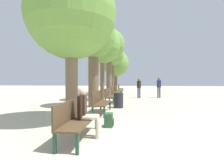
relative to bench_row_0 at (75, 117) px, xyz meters
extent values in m
plane|color=beige|center=(1.53, -0.28, -0.52)|extent=(80.00, 80.00, 0.00)
cube|color=#4C3823|center=(0.11, 0.00, -0.10)|extent=(0.54, 1.88, 0.04)
cube|color=#4C3823|center=(-0.14, 0.00, 0.16)|extent=(0.04, 1.88, 0.48)
cube|color=#19422D|center=(0.33, -0.90, -0.32)|extent=(0.06, 0.06, 0.40)
cube|color=#19422D|center=(0.33, 0.90, -0.32)|extent=(0.06, 0.06, 0.40)
cube|color=#19422D|center=(-0.11, -0.90, -0.32)|extent=(0.06, 0.06, 0.40)
cube|color=#19422D|center=(-0.11, 0.90, -0.32)|extent=(0.06, 0.06, 0.40)
cube|color=#4C3823|center=(0.11, 3.31, -0.10)|extent=(0.54, 1.88, 0.04)
cube|color=#4C3823|center=(-0.14, 3.31, 0.16)|extent=(0.04, 1.88, 0.48)
cube|color=#19422D|center=(0.33, 2.41, -0.32)|extent=(0.06, 0.06, 0.40)
cube|color=#19422D|center=(0.33, 4.20, -0.32)|extent=(0.06, 0.06, 0.40)
cube|color=#19422D|center=(-0.11, 2.41, -0.32)|extent=(0.06, 0.06, 0.40)
cube|color=#19422D|center=(-0.11, 4.20, -0.32)|extent=(0.06, 0.06, 0.40)
cube|color=#4C3823|center=(0.11, 6.61, -0.10)|extent=(0.54, 1.88, 0.04)
cube|color=#4C3823|center=(-0.14, 6.61, 0.16)|extent=(0.04, 1.88, 0.48)
cube|color=#19422D|center=(0.33, 5.72, -0.32)|extent=(0.06, 0.06, 0.40)
cube|color=#19422D|center=(0.33, 7.51, -0.32)|extent=(0.06, 0.06, 0.40)
cube|color=#19422D|center=(-0.11, 5.72, -0.32)|extent=(0.06, 0.06, 0.40)
cube|color=#19422D|center=(-0.11, 7.51, -0.32)|extent=(0.06, 0.06, 0.40)
cube|color=#4C3823|center=(0.11, 9.92, -0.10)|extent=(0.54, 1.88, 0.04)
cube|color=#4C3823|center=(-0.14, 9.92, 0.16)|extent=(0.04, 1.88, 0.48)
cube|color=#19422D|center=(0.33, 9.02, -0.32)|extent=(0.06, 0.06, 0.40)
cube|color=#19422D|center=(0.33, 10.82, -0.32)|extent=(0.06, 0.06, 0.40)
cube|color=#19422D|center=(-0.11, 9.02, -0.32)|extent=(0.06, 0.06, 0.40)
cube|color=#19422D|center=(-0.11, 10.82, -0.32)|extent=(0.06, 0.06, 0.40)
cube|color=#4C3823|center=(0.11, 13.23, -0.10)|extent=(0.54, 1.88, 0.04)
cube|color=#4C3823|center=(-0.14, 13.23, 0.16)|extent=(0.04, 1.88, 0.48)
cube|color=#19422D|center=(0.33, 12.33, -0.32)|extent=(0.06, 0.06, 0.40)
cube|color=#19422D|center=(0.33, 14.12, -0.32)|extent=(0.06, 0.06, 0.40)
cube|color=#19422D|center=(-0.11, 12.33, -0.32)|extent=(0.06, 0.06, 0.40)
cube|color=#19422D|center=(-0.11, 14.12, -0.32)|extent=(0.06, 0.06, 0.40)
cube|color=#4C3823|center=(0.11, 16.53, -0.10)|extent=(0.54, 1.88, 0.04)
cube|color=#4C3823|center=(-0.14, 16.53, 0.16)|extent=(0.04, 1.88, 0.48)
cube|color=#19422D|center=(0.33, 15.64, -0.32)|extent=(0.06, 0.06, 0.40)
cube|color=#19422D|center=(0.33, 17.43, -0.32)|extent=(0.06, 0.06, 0.40)
cube|color=#19422D|center=(-0.11, 15.64, -0.32)|extent=(0.06, 0.06, 0.40)
cube|color=#19422D|center=(-0.11, 17.43, -0.32)|extent=(0.06, 0.06, 0.40)
cylinder|color=brown|center=(-0.66, 1.63, 0.88)|extent=(0.41, 0.41, 2.81)
sphere|color=olive|center=(-0.66, 1.63, 3.11)|extent=(3.01, 3.01, 3.01)
cylinder|color=brown|center=(-0.66, 5.05, 1.04)|extent=(0.55, 0.55, 3.13)
sphere|color=olive|center=(-0.66, 5.05, 3.25)|extent=(2.35, 2.35, 2.35)
cylinder|color=brown|center=(-0.66, 7.90, 1.05)|extent=(0.30, 0.30, 3.14)
sphere|color=olive|center=(-0.66, 7.90, 3.31)|extent=(2.52, 2.52, 2.52)
cylinder|color=brown|center=(-0.66, 11.64, 1.41)|extent=(0.51, 0.51, 3.87)
sphere|color=olive|center=(-0.66, 11.64, 4.13)|extent=(2.84, 2.84, 2.84)
cylinder|color=brown|center=(-0.66, 14.56, 1.24)|extent=(0.35, 0.35, 3.51)
sphere|color=olive|center=(-0.66, 14.56, 3.67)|extent=(2.44, 2.44, 2.44)
cylinder|color=brown|center=(-0.66, 18.07, 0.81)|extent=(0.47, 0.47, 2.66)
sphere|color=olive|center=(-0.66, 18.07, 3.07)|extent=(3.36, 3.36, 3.36)
cylinder|color=beige|center=(0.34, 0.05, -0.02)|extent=(0.41, 0.12, 0.12)
cylinder|color=beige|center=(0.55, 0.05, -0.30)|extent=(0.12, 0.12, 0.44)
cylinder|color=beige|center=(0.34, 0.20, -0.02)|extent=(0.41, 0.12, 0.12)
cylinder|color=beige|center=(0.55, 0.20, -0.30)|extent=(0.12, 0.12, 0.44)
cube|color=black|center=(0.14, 0.13, 0.22)|extent=(0.19, 0.22, 0.59)
cylinder|color=black|center=(0.14, 0.00, 0.24)|extent=(0.09, 0.09, 0.53)
cylinder|color=black|center=(0.14, 0.25, 0.24)|extent=(0.09, 0.09, 0.53)
sphere|color=tan|center=(0.14, 0.13, 0.63)|extent=(0.22, 0.22, 0.22)
cube|color=#284C2D|center=(0.67, 1.15, -0.32)|extent=(0.24, 0.34, 0.41)
cube|color=#284C2D|center=(0.81, 1.15, -0.38)|extent=(0.04, 0.24, 0.18)
cylinder|color=#4C4C4C|center=(3.48, 10.23, -0.11)|extent=(0.12, 0.12, 0.83)
cylinder|color=#4C4C4C|center=(3.63, 10.23, -0.11)|extent=(0.12, 0.12, 0.83)
cube|color=navy|center=(3.56, 10.23, 0.60)|extent=(0.28, 0.29, 0.59)
cylinder|color=navy|center=(3.43, 10.23, 0.62)|extent=(0.09, 0.09, 0.56)
cylinder|color=navy|center=(3.68, 10.23, 0.62)|extent=(0.09, 0.09, 0.56)
sphere|color=brown|center=(3.56, 10.23, 1.02)|extent=(0.23, 0.23, 0.23)
cylinder|color=#384260|center=(1.89, 9.92, -0.12)|extent=(0.12, 0.12, 0.79)
cylinder|color=#384260|center=(2.03, 9.92, -0.12)|extent=(0.12, 0.12, 0.79)
cube|color=black|center=(1.96, 9.92, 0.56)|extent=(0.28, 0.28, 0.56)
cylinder|color=black|center=(1.84, 9.92, 0.57)|extent=(0.08, 0.08, 0.53)
cylinder|color=black|center=(2.07, 9.92, 0.57)|extent=(0.08, 0.08, 0.53)
sphere|color=brown|center=(1.96, 9.92, 0.95)|extent=(0.22, 0.22, 0.22)
cylinder|color=#232328|center=(0.70, 4.84, -0.14)|extent=(0.48, 0.48, 0.77)
camera|label=1|loc=(1.35, -4.08, 0.89)|focal=28.00mm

